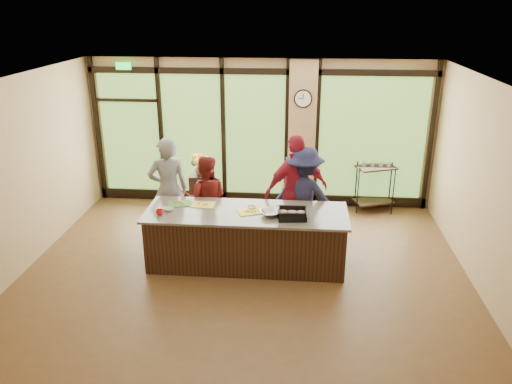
% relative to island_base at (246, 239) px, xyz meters
% --- Properties ---
extents(floor, '(7.00, 7.00, 0.00)m').
position_rel_island_base_xyz_m(floor, '(0.00, -0.30, -0.44)').
color(floor, brown).
rests_on(floor, ground).
extents(ceiling, '(7.00, 7.00, 0.00)m').
position_rel_island_base_xyz_m(ceiling, '(0.00, -0.30, 2.56)').
color(ceiling, white).
rests_on(ceiling, back_wall).
extents(back_wall, '(7.00, 0.00, 7.00)m').
position_rel_island_base_xyz_m(back_wall, '(0.00, 2.70, 1.06)').
color(back_wall, tan).
rests_on(back_wall, floor).
extents(left_wall, '(0.00, 6.00, 6.00)m').
position_rel_island_base_xyz_m(left_wall, '(-3.50, -0.30, 1.06)').
color(left_wall, tan).
rests_on(left_wall, floor).
extents(right_wall, '(0.00, 6.00, 6.00)m').
position_rel_island_base_xyz_m(right_wall, '(3.50, -0.30, 1.06)').
color(right_wall, tan).
rests_on(right_wall, floor).
extents(window_wall, '(6.90, 0.12, 3.00)m').
position_rel_island_base_xyz_m(window_wall, '(0.16, 2.65, 0.95)').
color(window_wall, tan).
rests_on(window_wall, floor).
extents(island_base, '(3.10, 1.00, 0.88)m').
position_rel_island_base_xyz_m(island_base, '(0.00, 0.00, 0.00)').
color(island_base, black).
rests_on(island_base, floor).
extents(countertop, '(3.20, 1.10, 0.04)m').
position_rel_island_base_xyz_m(countertop, '(0.00, 0.00, 0.46)').
color(countertop, '#6E645B').
rests_on(countertop, island_base).
extents(wall_clock, '(0.36, 0.04, 0.36)m').
position_rel_island_base_xyz_m(wall_clock, '(0.85, 2.57, 1.81)').
color(wall_clock, black).
rests_on(wall_clock, window_wall).
extents(cook_left, '(0.80, 0.66, 1.89)m').
position_rel_island_base_xyz_m(cook_left, '(-1.45, 0.79, 0.50)').
color(cook_left, slate).
rests_on(cook_left, floor).
extents(cook_midleft, '(0.80, 0.65, 1.57)m').
position_rel_island_base_xyz_m(cook_midleft, '(-0.80, 0.80, 0.35)').
color(cook_midleft, maroon).
rests_on(cook_midleft, floor).
extents(cook_midright, '(1.24, 0.91, 1.96)m').
position_rel_island_base_xyz_m(cook_midright, '(0.78, 0.83, 0.54)').
color(cook_midright, maroon).
rests_on(cook_midright, floor).
extents(cook_right, '(1.25, 0.86, 1.78)m').
position_rel_island_base_xyz_m(cook_right, '(0.91, 0.79, 0.45)').
color(cook_right, '#1B1D3D').
rests_on(cook_right, floor).
extents(roasting_pan, '(0.46, 0.38, 0.08)m').
position_rel_island_base_xyz_m(roasting_pan, '(0.73, -0.19, 0.52)').
color(roasting_pan, black).
rests_on(roasting_pan, countertop).
extents(mixing_bowl, '(0.41, 0.41, 0.08)m').
position_rel_island_base_xyz_m(mixing_bowl, '(0.40, -0.11, 0.52)').
color(mixing_bowl, silver).
rests_on(mixing_bowl, countertop).
extents(cutting_board_left, '(0.44, 0.37, 0.01)m').
position_rel_island_base_xyz_m(cutting_board_left, '(-1.12, 0.22, 0.49)').
color(cutting_board_left, '#427C2D').
rests_on(cutting_board_left, countertop).
extents(cutting_board_center, '(0.37, 0.28, 0.01)m').
position_rel_island_base_xyz_m(cutting_board_center, '(-0.73, 0.21, 0.49)').
color(cutting_board_center, yellow).
rests_on(cutting_board_center, countertop).
extents(cutting_board_right, '(0.46, 0.40, 0.01)m').
position_rel_island_base_xyz_m(cutting_board_right, '(0.06, -0.01, 0.49)').
color(cutting_board_right, yellow).
rests_on(cutting_board_right, countertop).
extents(prep_bowl_near, '(0.21, 0.21, 0.05)m').
position_rel_island_base_xyz_m(prep_bowl_near, '(-1.23, -0.07, 0.51)').
color(prep_bowl_near, silver).
rests_on(prep_bowl_near, countertop).
extents(prep_bowl_mid, '(0.17, 0.17, 0.04)m').
position_rel_island_base_xyz_m(prep_bowl_mid, '(0.08, 0.12, 0.50)').
color(prep_bowl_mid, silver).
rests_on(prep_bowl_mid, countertop).
extents(prep_bowl_far, '(0.14, 0.14, 0.03)m').
position_rel_island_base_xyz_m(prep_bowl_far, '(0.48, 0.18, 0.50)').
color(prep_bowl_far, silver).
rests_on(prep_bowl_far, countertop).
extents(red_ramekin, '(0.12, 0.12, 0.09)m').
position_rel_island_base_xyz_m(red_ramekin, '(-1.32, -0.26, 0.52)').
color(red_ramekin, red).
rests_on(red_ramekin, countertop).
extents(flower_stand, '(0.43, 0.43, 0.85)m').
position_rel_island_base_xyz_m(flower_stand, '(-1.09, 1.92, -0.01)').
color(flower_stand, black).
rests_on(flower_stand, floor).
extents(flower_vase, '(0.32, 0.32, 0.29)m').
position_rel_island_base_xyz_m(flower_vase, '(-1.09, 1.92, 0.56)').
color(flower_vase, olive).
rests_on(flower_vase, flower_stand).
extents(bar_cart, '(0.86, 0.67, 1.04)m').
position_rel_island_base_xyz_m(bar_cart, '(2.35, 2.45, 0.18)').
color(bar_cart, black).
rests_on(bar_cart, floor).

